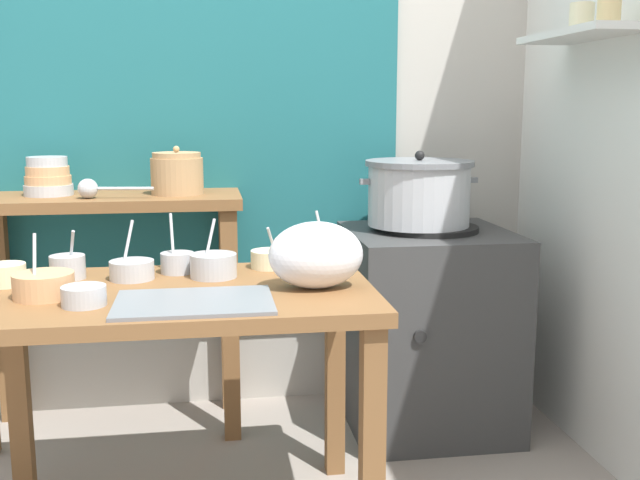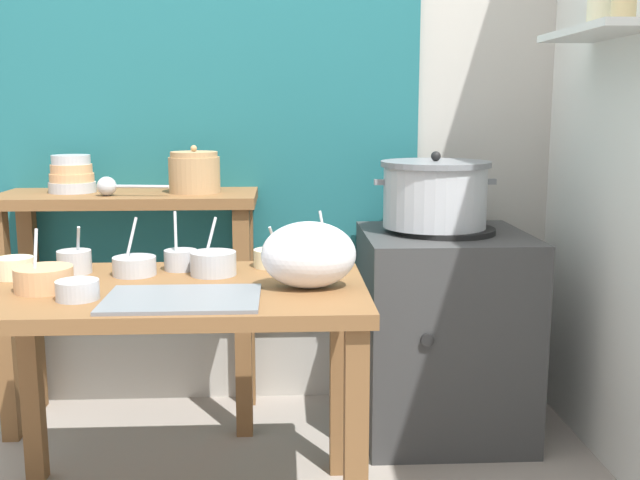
{
  "view_description": "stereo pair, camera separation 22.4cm",
  "coord_description": "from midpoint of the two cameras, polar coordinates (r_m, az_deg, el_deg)",
  "views": [
    {
      "loc": [
        0.03,
        -1.95,
        1.21
      ],
      "look_at": [
        0.36,
        0.24,
        0.82
      ],
      "focal_mm": 41.75,
      "sensor_mm": 36.0,
      "label": 1
    },
    {
      "loc": [
        0.25,
        -1.97,
        1.21
      ],
      "look_at": [
        0.36,
        0.24,
        0.82
      ],
      "focal_mm": 41.75,
      "sensor_mm": 36.0,
      "label": 2
    }
  ],
  "objects": [
    {
      "name": "wall_back",
      "position": [
        3.06,
        -4.07,
        11.75
      ],
      "size": [
        4.4,
        0.12,
        2.6
      ],
      "color": "#B2ADA3",
      "rests_on": "ground"
    },
    {
      "name": "clay_pot",
      "position": [
        2.81,
        -7.36,
        5.14
      ],
      "size": [
        0.19,
        0.19,
        0.18
      ],
      "color": "tan",
      "rests_on": "back_shelf_table"
    },
    {
      "name": "serving_tray",
      "position": [
        1.94,
        -7.27,
        -4.54
      ],
      "size": [
        0.4,
        0.28,
        0.01
      ],
      "primitive_type": "cube",
      "color": "slate",
      "rests_on": "prep_table"
    },
    {
      "name": "prep_bowl_6",
      "position": [
        2.22,
        -5.35,
        -1.74
      ],
      "size": [
        0.14,
        0.14,
        0.17
      ],
      "color": "#B7BABF",
      "rests_on": "prep_table"
    },
    {
      "name": "prep_bowl_4",
      "position": [
        2.31,
        -19.85,
        -1.99
      ],
      "size": [
        0.11,
        0.11,
        0.06
      ],
      "color": "beige",
      "rests_on": "prep_table"
    },
    {
      "name": "bowl_stack_enamel",
      "position": [
        2.91,
        -16.44,
        4.77
      ],
      "size": [
        0.17,
        0.17,
        0.14
      ],
      "color": "#B7BABF",
      "rests_on": "back_shelf_table"
    },
    {
      "name": "prep_bowl_7",
      "position": [
        2.0,
        -15.1,
        -3.69
      ],
      "size": [
        0.11,
        0.11,
        0.05
      ],
      "color": "#B7BABF",
      "rests_on": "prep_table"
    },
    {
      "name": "steamer_pot",
      "position": [
        2.78,
        11.1,
        3.48
      ],
      "size": [
        0.45,
        0.4,
        0.28
      ],
      "color": "#B7BABF",
      "rests_on": "stove_block"
    },
    {
      "name": "back_shelf_table",
      "position": [
        2.88,
        -12.22,
        -0.85
      ],
      "size": [
        0.96,
        0.4,
        0.9
      ],
      "color": "brown",
      "rests_on": "ground"
    },
    {
      "name": "prep_bowl_5",
      "position": [
        2.31,
        -7.94,
        -1.45
      ],
      "size": [
        0.1,
        0.1,
        0.18
      ],
      "color": "#B7BABF",
      "rests_on": "prep_table"
    },
    {
      "name": "plastic_bag",
      "position": [
        2.04,
        2.25,
        -1.18
      ],
      "size": [
        0.26,
        0.18,
        0.19
      ],
      "primitive_type": "ellipsoid",
      "color": "white",
      "rests_on": "prep_table"
    },
    {
      "name": "prep_bowl_0",
      "position": [
        2.12,
        -17.64,
        -2.81
      ],
      "size": [
        0.16,
        0.16,
        0.17
      ],
      "color": "tan",
      "rests_on": "prep_table"
    },
    {
      "name": "prep_bowl_3",
      "position": [
        2.26,
        -11.32,
        -1.91
      ],
      "size": [
        0.13,
        0.13,
        0.17
      ],
      "color": "#B7BABF",
      "rests_on": "prep_table"
    },
    {
      "name": "ladle",
      "position": [
        2.76,
        -13.63,
        4.01
      ],
      "size": [
        0.26,
        0.07,
        0.07
      ],
      "color": "#B7BABF",
      "rests_on": "back_shelf_table"
    },
    {
      "name": "prep_bowl_1",
      "position": [
        2.33,
        -0.91,
        -1.35
      ],
      "size": [
        0.12,
        0.12,
        0.13
      ],
      "color": "beige",
      "rests_on": "prep_table"
    },
    {
      "name": "prep_bowl_2",
      "position": [
        2.32,
        -15.74,
        -1.57
      ],
      "size": [
        0.1,
        0.1,
        0.15
      ],
      "color": "#B7BABF",
      "rests_on": "prep_table"
    },
    {
      "name": "prep_table",
      "position": [
        2.14,
        -8.38,
        -6.4
      ],
      "size": [
        1.1,
        0.66,
        0.72
      ],
      "color": "brown",
      "rests_on": "ground"
    },
    {
      "name": "stove_block",
      "position": [
        2.87,
        11.62,
        -6.91
      ],
      "size": [
        0.6,
        0.61,
        0.78
      ],
      "color": "#383838",
      "rests_on": "ground"
    },
    {
      "name": "prep_bowl_8",
      "position": [
        2.33,
        3.5,
        -1.47
      ],
      "size": [
        0.13,
        0.13,
        0.18
      ],
      "color": "#B7D1AD",
      "rests_on": "prep_table"
    }
  ]
}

